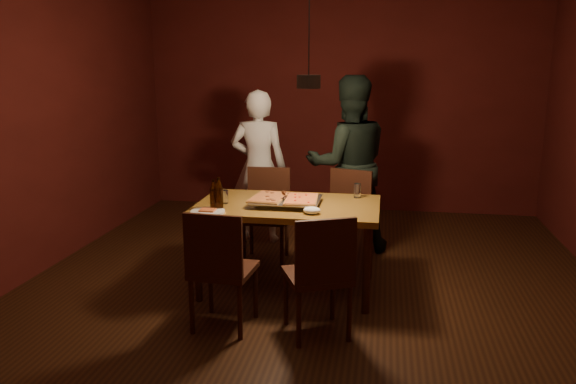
% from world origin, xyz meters
% --- Properties ---
extents(room_shell, '(6.00, 6.00, 6.00)m').
position_xyz_m(room_shell, '(0.00, 0.00, 1.40)').
color(room_shell, '#351E0E').
rests_on(room_shell, ground).
extents(dining_table, '(1.50, 0.90, 0.75)m').
position_xyz_m(dining_table, '(-0.19, 0.17, 0.68)').
color(dining_table, olive).
rests_on(dining_table, floor).
extents(chair_far_left, '(0.44, 0.44, 0.49)m').
position_xyz_m(chair_far_left, '(-0.52, 0.91, 0.54)').
color(chair_far_left, '#38190F').
rests_on(chair_far_left, floor).
extents(chair_far_right, '(0.53, 0.53, 0.49)m').
position_xyz_m(chair_far_right, '(0.25, 0.93, 0.54)').
color(chair_far_right, '#38190F').
rests_on(chair_far_right, floor).
extents(chair_near_left, '(0.45, 0.45, 0.49)m').
position_xyz_m(chair_near_left, '(-0.53, -0.67, 0.54)').
color(chair_near_left, '#38190F').
rests_on(chair_near_left, floor).
extents(chair_near_right, '(0.55, 0.55, 0.49)m').
position_xyz_m(chair_near_right, '(0.18, -0.66, 0.54)').
color(chair_near_right, '#38190F').
rests_on(chair_near_right, floor).
extents(pizza_tray, '(0.56, 0.47, 0.05)m').
position_xyz_m(pizza_tray, '(-0.20, 0.14, 0.77)').
color(pizza_tray, silver).
rests_on(pizza_tray, dining_table).
extents(pizza_meat, '(0.30, 0.43, 0.02)m').
position_xyz_m(pizza_meat, '(-0.34, 0.15, 0.81)').
color(pizza_meat, maroon).
rests_on(pizza_meat, pizza_tray).
extents(pizza_cheese, '(0.28, 0.42, 0.02)m').
position_xyz_m(pizza_cheese, '(-0.07, 0.13, 0.81)').
color(pizza_cheese, gold).
rests_on(pizza_cheese, pizza_tray).
extents(spatula, '(0.17, 0.26, 0.04)m').
position_xyz_m(spatula, '(-0.20, 0.15, 0.81)').
color(spatula, silver).
rests_on(spatula, pizza_tray).
extents(beer_bottle_a, '(0.06, 0.06, 0.24)m').
position_xyz_m(beer_bottle_a, '(-0.74, -0.09, 0.87)').
color(beer_bottle_a, black).
rests_on(beer_bottle_a, dining_table).
extents(beer_bottle_b, '(0.07, 0.07, 0.26)m').
position_xyz_m(beer_bottle_b, '(-0.70, -0.11, 0.88)').
color(beer_bottle_b, black).
rests_on(beer_bottle_b, dining_table).
extents(water_glass_left, '(0.07, 0.07, 0.11)m').
position_xyz_m(water_glass_left, '(-0.71, 0.10, 0.81)').
color(water_glass_left, silver).
rests_on(water_glass_left, dining_table).
extents(water_glass_right, '(0.06, 0.06, 0.12)m').
position_xyz_m(water_glass_right, '(0.37, 0.49, 0.81)').
color(water_glass_right, silver).
rests_on(water_glass_right, dining_table).
extents(plate_slice, '(0.27, 0.27, 0.03)m').
position_xyz_m(plate_slice, '(-0.76, -0.22, 0.76)').
color(plate_slice, white).
rests_on(plate_slice, dining_table).
extents(napkin, '(0.14, 0.10, 0.06)m').
position_xyz_m(napkin, '(0.05, -0.11, 0.78)').
color(napkin, white).
rests_on(napkin, dining_table).
extents(diner_white, '(0.61, 0.41, 1.62)m').
position_xyz_m(diner_white, '(-0.73, 1.47, 0.81)').
color(diner_white, silver).
rests_on(diner_white, floor).
extents(diner_dark, '(1.01, 0.87, 1.78)m').
position_xyz_m(diner_dark, '(0.23, 1.33, 0.89)').
color(diner_dark, black).
rests_on(diner_dark, floor).
extents(pendant_lamp, '(0.18, 0.18, 1.10)m').
position_xyz_m(pendant_lamp, '(0.00, 0.00, 1.76)').
color(pendant_lamp, black).
rests_on(pendant_lamp, ceiling).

